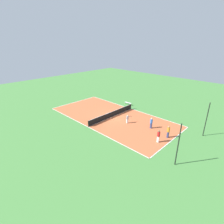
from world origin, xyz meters
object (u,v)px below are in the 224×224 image
at_px(tennis_ball_near_net, 95,105).
at_px(tennis_net, 112,114).
at_px(fence_post_back_left, 206,120).
at_px(player_near_blue, 151,122).
at_px(tennis_ball_far_baseline, 96,99).
at_px(player_center_orange, 168,131).
at_px(fence_post_back_right, 178,145).
at_px(player_coach_red, 158,135).
at_px(bench, 128,103).
at_px(player_baseline_gray, 127,119).
at_px(tennis_ball_right_alley, 171,124).

bearing_deg(tennis_ball_near_net, tennis_net, 75.10).
relative_size(tennis_net, fence_post_back_left, 2.16).
relative_size(player_near_blue, tennis_ball_near_net, 24.61).
bearing_deg(tennis_ball_far_baseline, tennis_ball_near_net, 46.96).
bearing_deg(player_center_orange, fence_post_back_right, -142.05).
bearing_deg(player_coach_red, player_near_blue, 136.71).
bearing_deg(bench, fence_post_back_right, -35.26).
bearing_deg(tennis_net, player_baseline_gray, 89.10).
relative_size(bench, fence_post_back_right, 0.33).
bearing_deg(fence_post_back_right, player_coach_red, -125.74).
bearing_deg(tennis_ball_near_net, player_center_orange, 85.30).
distance_m(player_center_orange, tennis_ball_far_baseline, 20.01).
height_order(tennis_net, player_center_orange, player_center_orange).
distance_m(fence_post_back_left, fence_post_back_right, 8.37).
relative_size(tennis_ball_right_alley, fence_post_back_left, 0.01).
xyz_separation_m(player_coach_red, player_near_blue, (-2.68, -2.75, -0.02)).
height_order(tennis_net, player_near_blue, player_near_blue).
bearing_deg(tennis_net, fence_post_back_left, 107.43).
height_order(bench, player_center_orange, player_center_orange).
relative_size(tennis_net, fence_post_back_right, 2.16).
xyz_separation_m(bench, player_baseline_gray, (6.64, 5.32, 0.41)).
bearing_deg(player_coach_red, player_center_orange, 81.40).
height_order(bench, fence_post_back_right, fence_post_back_right).
bearing_deg(player_coach_red, tennis_ball_right_alley, 103.06).
bearing_deg(player_coach_red, tennis_ball_far_baseline, 162.92).
xyz_separation_m(player_baseline_gray, tennis_ball_right_alley, (-4.41, 5.07, -0.74)).
relative_size(player_coach_red, tennis_ball_far_baseline, 25.13).
relative_size(player_baseline_gray, player_center_orange, 0.80).
height_order(tennis_ball_right_alley, tennis_ball_near_net, same).
xyz_separation_m(player_near_blue, tennis_ball_far_baseline, (-3.56, -16.45, -0.92)).
xyz_separation_m(player_center_orange, tennis_ball_far_baseline, (-4.29, -19.53, -0.95)).
distance_m(tennis_net, player_near_blue, 7.11).
bearing_deg(fence_post_back_left, bench, -98.95).
bearing_deg(player_coach_red, tennis_net, 171.47).
distance_m(player_near_blue, fence_post_back_right, 8.32).
distance_m(tennis_ball_far_baseline, fence_post_back_left, 22.88).
bearing_deg(bench, fence_post_back_left, -8.95).
bearing_deg(tennis_ball_right_alley, tennis_ball_near_net, -79.69).
bearing_deg(fence_post_back_right, tennis_ball_near_net, -106.63).
xyz_separation_m(bench, tennis_ball_far_baseline, (1.97, -7.52, -0.33)).
bearing_deg(player_coach_red, fence_post_back_right, -34.81).
height_order(player_baseline_gray, fence_post_back_left, fence_post_back_left).
relative_size(bench, player_near_blue, 0.95).
bearing_deg(player_near_blue, fence_post_back_left, 24.17).
relative_size(player_coach_red, fence_post_back_left, 0.36).
bearing_deg(player_center_orange, tennis_ball_far_baseline, 79.95).
height_order(player_coach_red, fence_post_back_right, fence_post_back_right).
distance_m(player_near_blue, tennis_ball_far_baseline, 16.85).
xyz_separation_m(player_center_orange, player_near_blue, (-0.73, -3.08, -0.03)).
height_order(player_center_orange, fence_post_back_right, fence_post_back_right).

